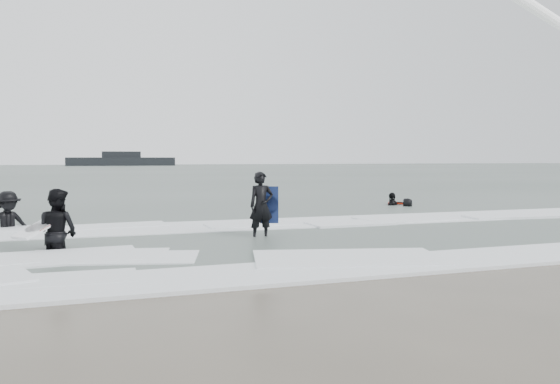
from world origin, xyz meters
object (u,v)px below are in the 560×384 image
object	(u,v)px
surfer_centre	(261,239)
surfer_wading	(58,251)
surfer_right_far	(407,208)
vessel_horizon	(121,161)
surfer_right_near	(392,206)
surfer_breaker	(9,231)

from	to	relation	value
surfer_centre	surfer_wading	distance (m)	4.81
surfer_right_far	vessel_horizon	bearing A→B (deg)	-132.67
surfer_wading	surfer_right_near	bearing A→B (deg)	-109.80
surfer_breaker	surfer_right_near	xyz separation A→B (m)	(14.34, 3.49, 0.00)
surfer_breaker	surfer_right_near	bearing A→B (deg)	-10.57
surfer_wading	surfer_breaker	xyz separation A→B (m)	(-1.61, 4.13, 0.00)
surfer_right_far	vessel_horizon	size ratio (longest dim) A/B	0.06
surfer_centre	surfer_right_near	bearing A→B (deg)	39.21
surfer_wading	vessel_horizon	distance (m)	134.37
surfer_centre	surfer_right_far	world-z (taller)	surfer_centre
vessel_horizon	surfer_breaker	bearing A→B (deg)	-93.16
surfer_wading	surfer_breaker	bearing A→B (deg)	-29.34
surfer_right_near	vessel_horizon	distance (m)	126.83
surfer_centre	vessel_horizon	world-z (taller)	vessel_horizon
surfer_centre	surfer_right_far	distance (m)	10.55
surfer_right_near	surfer_wading	bearing A→B (deg)	-0.57
surfer_right_far	surfer_centre	bearing A→B (deg)	-7.37
surfer_wading	surfer_breaker	world-z (taller)	surfer_breaker
surfer_breaker	surfer_right_near	size ratio (longest dim) A/B	1.13
surfer_wading	surfer_right_near	distance (m)	14.83
surfer_breaker	vessel_horizon	xyz separation A→B (m)	(7.18, 130.12, 1.37)
surfer_wading	surfer_breaker	distance (m)	4.43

